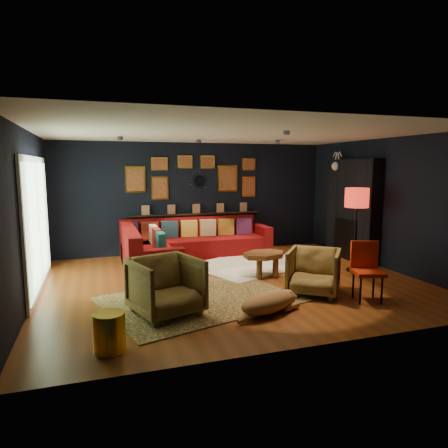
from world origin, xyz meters
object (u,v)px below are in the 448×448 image
object	(u,v)px
coffee_table	(264,257)
floor_lamp	(357,201)
orange_chair	(366,266)
armchair_left	(166,283)
pouf	(149,258)
gold_stool	(109,332)
dog	(268,298)
armchair_right	(314,269)
sectional	(179,247)

from	to	relation	value
coffee_table	floor_lamp	world-z (taller)	floor_lamp
coffee_table	orange_chair	distance (m)	1.93
orange_chair	armchair_left	bearing A→B (deg)	-168.89
coffee_table	armchair_left	xyz separation A→B (m)	(-2.06, -1.35, 0.07)
pouf	gold_stool	bearing A→B (deg)	-104.14
coffee_table	gold_stool	size ratio (longest dim) A/B	2.27
pouf	armchair_left	xyz separation A→B (m)	(-0.11, -2.65, 0.23)
orange_chair	floor_lamp	distance (m)	1.93
gold_stool	dog	world-z (taller)	gold_stool
armchair_left	armchair_right	world-z (taller)	armchair_left
coffee_table	gold_stool	bearing A→B (deg)	-141.40
armchair_right	floor_lamp	distance (m)	2.05
pouf	orange_chair	distance (m)	4.17
gold_stool	floor_lamp	world-z (taller)	floor_lamp
floor_lamp	sectional	bearing A→B (deg)	149.17
dog	orange_chair	bearing A→B (deg)	-19.88
armchair_left	floor_lamp	size ratio (longest dim) A/B	0.54
orange_chair	dog	world-z (taller)	orange_chair
sectional	pouf	distance (m)	0.80
sectional	armchair_right	size ratio (longest dim) A/B	4.22
coffee_table	armchair_right	distance (m)	1.23
coffee_table	dog	distance (m)	1.90
coffee_table	gold_stool	world-z (taller)	coffee_table
armchair_right	gold_stool	xyz separation A→B (m)	(-3.20, -1.10, -0.18)
coffee_table	armchair_left	size ratio (longest dim) A/B	1.13
floor_lamp	coffee_table	bearing A→B (deg)	175.00
gold_stool	orange_chair	distance (m)	3.88
armchair_right	floor_lamp	xyz separation A→B (m)	(1.50, 1.01, 0.97)
pouf	dog	world-z (taller)	dog
armchair_left	orange_chair	distance (m)	3.05
armchair_left	orange_chair	size ratio (longest dim) A/B	0.98
armchair_left	gold_stool	xyz separation A→B (m)	(-0.79, -0.92, -0.22)
sectional	armchair_right	bearing A→B (deg)	-60.66
orange_chair	armchair_right	bearing A→B (deg)	158.89
coffee_table	dog	world-z (taller)	coffee_table
floor_lamp	dog	size ratio (longest dim) A/B	1.27
sectional	pouf	world-z (taller)	sectional
armchair_right	orange_chair	xyz separation A→B (m)	(0.62, -0.49, 0.13)
pouf	dog	distance (m)	3.30
pouf	armchair_right	xyz separation A→B (m)	(2.30, -2.47, 0.19)
armchair_left	dog	xyz separation A→B (m)	(1.35, -0.40, -0.22)
armchair_left	gold_stool	distance (m)	1.24
armchair_left	gold_stool	size ratio (longest dim) A/B	2.00
sectional	orange_chair	bearing A→B (deg)	-56.34
armchair_right	orange_chair	bearing A→B (deg)	-0.43
dog	coffee_table	bearing A→B (deg)	44.91
pouf	armchair_left	distance (m)	2.66
sectional	dog	xyz separation A→B (m)	(0.56, -3.46, -0.10)
pouf	orange_chair	world-z (taller)	orange_chair
armchair_right	orange_chair	distance (m)	0.80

